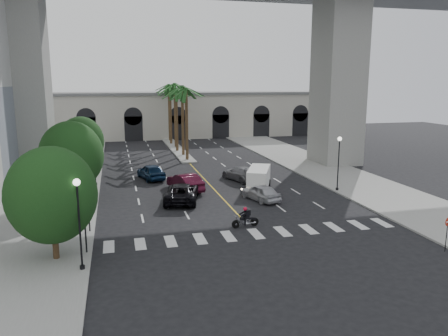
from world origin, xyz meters
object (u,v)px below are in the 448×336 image
at_px(traffic_signal_near, 84,215).
at_px(cargo_van, 259,178).
at_px(car_e, 151,172).
at_px(car_b, 185,182).
at_px(pedestrian_a, 32,210).
at_px(pedestrian_b, 49,217).
at_px(motorcycle_rider, 246,218).
at_px(car_c, 182,192).
at_px(traffic_signal_far, 88,199).
at_px(car_d, 241,173).
at_px(lamp_post_left_near, 79,217).
at_px(car_a, 261,192).
at_px(do_not_enter_sign, 447,227).
at_px(lamp_post_right, 339,159).
at_px(lamp_post_left_far, 94,155).

height_order(traffic_signal_near, cargo_van, traffic_signal_near).
bearing_deg(car_e, car_b, 100.96).
height_order(pedestrian_a, pedestrian_b, pedestrian_b).
relative_size(motorcycle_rider, car_c, 0.36).
bearing_deg(traffic_signal_far, traffic_signal_near, -90.00).
distance_m(car_d, cargo_van, 4.31).
distance_m(lamp_post_left_near, car_a, 18.89).
distance_m(cargo_van, do_not_enter_sign, 19.16).
height_order(motorcycle_rider, pedestrian_a, pedestrian_a).
distance_m(car_e, cargo_van, 12.30).
distance_m(motorcycle_rider, car_d, 15.31).
relative_size(car_d, cargo_van, 1.00).
bearing_deg(car_c, car_a, -177.32).
xyz_separation_m(traffic_signal_near, car_a, (14.48, 9.25, -1.77)).
distance_m(lamp_post_right, car_c, 15.34).
xyz_separation_m(lamp_post_right, traffic_signal_far, (-22.70, -6.50, -0.71)).
bearing_deg(lamp_post_left_far, traffic_signal_near, -89.69).
xyz_separation_m(traffic_signal_near, car_e, (5.66, 20.39, -1.67)).
xyz_separation_m(lamp_post_left_near, motorcycle_rider, (11.16, 5.08, -2.53)).
bearing_deg(car_a, lamp_post_right, 171.67).
relative_size(traffic_signal_far, motorcycle_rider, 1.73).
bearing_deg(lamp_post_left_near, motorcycle_rider, 24.50).
distance_m(cargo_van, pedestrian_a, 20.67).
bearing_deg(motorcycle_rider, pedestrian_b, 163.29).
bearing_deg(car_d, pedestrian_b, 15.93).
distance_m(lamp_post_right, traffic_signal_near, 25.02).
bearing_deg(pedestrian_a, car_d, 26.71).
relative_size(car_a, car_e, 0.88).
relative_size(lamp_post_left_near, cargo_van, 1.00).
distance_m(lamp_post_left_near, traffic_signal_near, 2.60).
height_order(lamp_post_left_near, cargo_van, lamp_post_left_near).
distance_m(traffic_signal_near, car_b, 16.80).
bearing_deg(traffic_signal_far, car_c, 41.25).
height_order(lamp_post_right, traffic_signal_far, lamp_post_right).
xyz_separation_m(car_e, pedestrian_b, (-8.44, -15.50, 0.26)).
distance_m(traffic_signal_far, cargo_van, 18.08).
height_order(car_a, pedestrian_b, pedestrian_b).
bearing_deg(do_not_enter_sign, lamp_post_right, 66.73).
height_order(lamp_post_left_near, car_b, lamp_post_left_near).
distance_m(lamp_post_left_near, car_b, 19.11).
bearing_deg(traffic_signal_near, lamp_post_left_near, -92.29).
distance_m(lamp_post_right, car_d, 10.59).
relative_size(traffic_signal_far, pedestrian_a, 2.11).
distance_m(lamp_post_left_far, motorcycle_rider, 19.60).
height_order(traffic_signal_far, cargo_van, traffic_signal_far).
bearing_deg(lamp_post_left_near, pedestrian_a, 113.03).
distance_m(car_b, cargo_van, 7.24).
relative_size(car_a, cargo_van, 0.81).
height_order(car_d, do_not_enter_sign, do_not_enter_sign).
bearing_deg(motorcycle_rider, car_b, 95.19).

